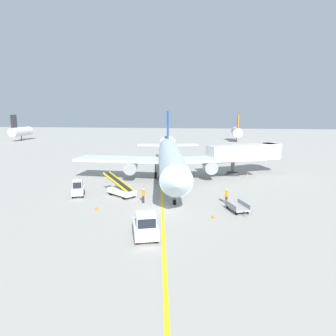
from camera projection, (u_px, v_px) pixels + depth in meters
The scene contains 15 objects.
ground_plane at pixel (161, 211), 31.77m from camera, with size 300.00×300.00×0.00m, color #9E9B93.
taxi_line_yellow at pixel (162, 197), 36.72m from camera, with size 0.30×80.00×0.01m, color yellow.
airliner at pixel (170, 157), 45.10m from camera, with size 28.27×35.27×10.10m.
jet_bridge at pixel (250, 152), 49.61m from camera, with size 12.46×8.42×4.85m.
pushback_tug at pixel (146, 226), 24.86m from camera, with size 2.83×3.99×2.20m.
baggage_tug_near_wing at pixel (78, 189), 36.89m from camera, with size 1.99×2.69×2.10m.
belt_loader_forward_hold at pixel (121, 190), 37.12m from camera, with size 4.75×4.00×2.59m.
baggage_cart_loaded at pixel (237, 207), 31.51m from camera, with size 2.45×3.80×0.94m.
ground_crew_marshaller at pixel (226, 196), 34.01m from camera, with size 0.36×0.24×1.70m.
ground_crew_wing_walker at pixel (143, 195), 34.31m from camera, with size 0.36×0.24×1.70m.
safety_cone_nose_left at pixel (96, 208), 31.94m from camera, with size 0.36×0.36×0.44m, color orange.
safety_cone_nose_right at pixel (213, 216), 29.48m from camera, with size 0.36×0.36×0.44m, color orange.
safety_cone_wingtip_left at pixel (247, 174), 48.98m from camera, with size 0.36×0.36×0.44m, color orange.
distant_aircraft_far_left at pixel (21, 131), 105.06m from camera, with size 3.00×10.10×8.80m.
distant_aircraft_mid_left at pixel (237, 132), 103.03m from camera, with size 3.00×10.10×8.80m.
Camera 1 is at (4.55, -30.08, 10.20)m, focal length 32.92 mm.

